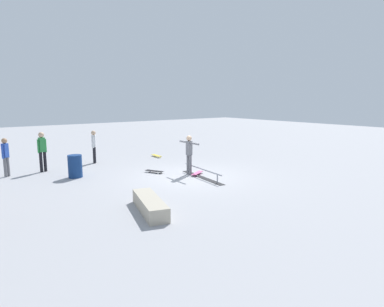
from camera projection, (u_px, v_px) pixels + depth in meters
name	position (u px, v px, depth m)	size (l,w,h in m)	color
ground_plane	(187.00, 176.00, 13.16)	(60.00, 60.00, 0.00)	#9E9EA3
grind_rail	(202.00, 174.00, 12.93)	(2.74, 0.57, 0.36)	black
skate_ledge	(150.00, 205.00, 9.02)	(2.10, 0.53, 0.38)	#B2A893
skater_main	(189.00, 152.00, 13.33)	(1.28, 0.22, 1.59)	slate
skateboard_main	(197.00, 173.00, 13.41)	(0.57, 0.79, 0.09)	#E05993
bystander_blue_shirt	(6.00, 155.00, 12.99)	(0.28, 0.30, 1.52)	slate
bystander_green_shirt	(42.00, 149.00, 13.86)	(0.23, 0.38, 1.67)	black
bystander_white_shirt	(94.00, 145.00, 15.75)	(0.34, 0.26, 1.55)	black
loose_skateboard_black	(154.00, 171.00, 13.78)	(0.81, 0.53, 0.09)	black
loose_skateboard_yellow	(156.00, 156.00, 17.53)	(0.81, 0.29, 0.09)	yellow
trash_bin	(75.00, 166.00, 12.93)	(0.53, 0.53, 0.88)	navy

